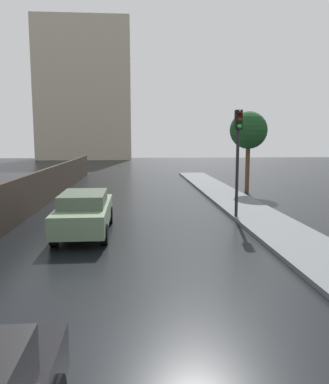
% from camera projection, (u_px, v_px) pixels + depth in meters
% --- Properties ---
extents(car_green_mid_road, '(1.76, 4.60, 1.43)m').
position_uv_depth(car_green_mid_road, '(85.00, 212.00, 13.01)').
color(car_green_mid_road, slate).
rests_on(car_green_mid_road, ground).
extents(traffic_light, '(0.26, 0.39, 4.15)m').
position_uv_depth(traffic_light, '(238.00, 143.00, 14.82)').
color(traffic_light, black).
rests_on(traffic_light, sidewalk_strip).
extents(street_tree_near, '(2.17, 2.17, 4.77)m').
position_uv_depth(street_tree_near, '(249.00, 131.00, 22.34)').
color(street_tree_near, '#4C3823').
rests_on(street_tree_near, ground).
extents(distant_tower, '(14.17, 8.24, 20.80)m').
position_uv_depth(distant_tower, '(85.00, 92.00, 59.67)').
color(distant_tower, '#B2A88E').
rests_on(distant_tower, ground).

